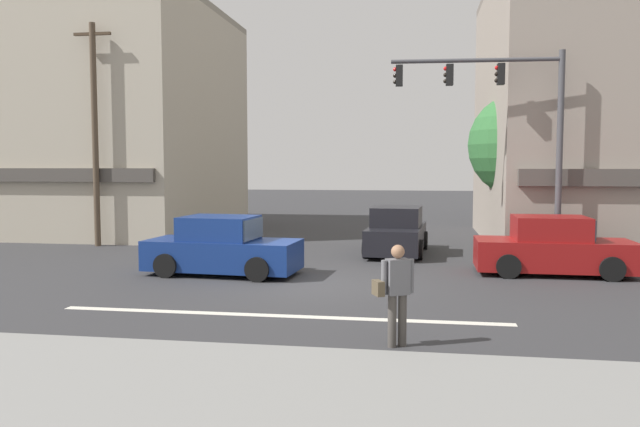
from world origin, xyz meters
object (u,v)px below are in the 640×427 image
pedestrian_foreground_with_bag (396,289)px  sedan_crossing_rightbound (222,248)px  utility_pole_near_left (95,132)px  sedan_crossing_leftbound (397,233)px  traffic_light_mast (513,118)px  street_tree (521,145)px  sedan_approaching_near (553,248)px

pedestrian_foreground_with_bag → sedan_crossing_rightbound: bearing=128.8°
utility_pole_near_left → sedan_crossing_leftbound: 11.47m
traffic_light_mast → street_tree: bearing=78.2°
sedan_crossing_rightbound → sedan_approaching_near: bearing=8.9°
traffic_light_mast → pedestrian_foreground_with_bag: bearing=-109.1°
sedan_approaching_near → utility_pole_near_left: bearing=166.4°
utility_pole_near_left → sedan_crossing_leftbound: bearing=-1.5°
street_tree → utility_pole_near_left: 15.33m
utility_pole_near_left → pedestrian_foreground_with_bag: 16.21m
sedan_crossing_leftbound → pedestrian_foreground_with_bag: bearing=-88.0°
sedan_crossing_leftbound → sedan_crossing_rightbound: size_ratio=1.00×
utility_pole_near_left → sedan_crossing_leftbound: utility_pole_near_left is taller
street_tree → traffic_light_mast: bearing=-101.8°
utility_pole_near_left → sedan_crossing_rightbound: size_ratio=1.91×
utility_pole_near_left → sedan_crossing_rightbound: utility_pole_near_left is taller
street_tree → sedan_approaching_near: bearing=-89.7°
sedan_crossing_leftbound → sedan_crossing_rightbound: same height
sedan_approaching_near → pedestrian_foreground_with_bag: pedestrian_foreground_with_bag is taller
street_tree → sedan_crossing_rightbound: street_tree is taller
utility_pole_near_left → traffic_light_mast: 14.51m
street_tree → sedan_crossing_leftbound: street_tree is taller
traffic_light_mast → sedan_crossing_rightbound: 9.02m
street_tree → pedestrian_foreground_with_bag: bearing=-106.7°
sedan_crossing_leftbound → sedan_approaching_near: (4.31, -3.38, 0.00)m
pedestrian_foreground_with_bag → sedan_crossing_leftbound: bearing=92.0°
traffic_light_mast → sedan_crossing_leftbound: 5.41m
sedan_crossing_rightbound → pedestrian_foreground_with_bag: size_ratio=2.53×
utility_pole_near_left → sedan_approaching_near: (15.24, -3.67, -3.47)m
sedan_approaching_near → sedan_crossing_leftbound: bearing=141.9°
sedan_approaching_near → pedestrian_foreground_with_bag: (-3.94, -7.49, 0.24)m
street_tree → pedestrian_foreground_with_bag: size_ratio=3.32×
sedan_approaching_near → street_tree: bearing=90.3°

